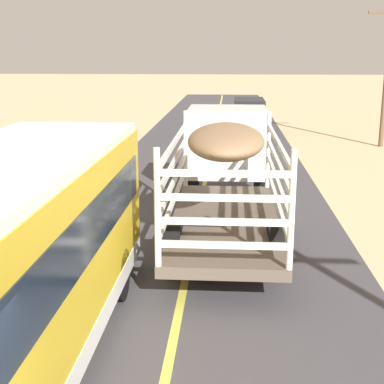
{
  "coord_description": "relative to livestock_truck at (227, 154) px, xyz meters",
  "views": [
    {
      "loc": [
        0.88,
        -3.29,
        4.64
      ],
      "look_at": [
        0.0,
        9.48,
        1.4
      ],
      "focal_mm": 51.55,
      "sensor_mm": 36.0,
      "label": 1
    }
  ],
  "objects": [
    {
      "name": "livestock_truck",
      "position": [
        0.0,
        0.0,
        0.0
      ],
      "size": [
        2.53,
        9.7,
        3.02
      ],
      "color": "silver",
      "rests_on": "road_surface"
    },
    {
      "name": "car_far",
      "position": [
        1.22,
        17.73,
        -0.7
      ],
      "size": [
        1.9,
        4.62,
        1.93
      ],
      "color": "black",
      "rests_on": "road_surface"
    }
  ]
}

